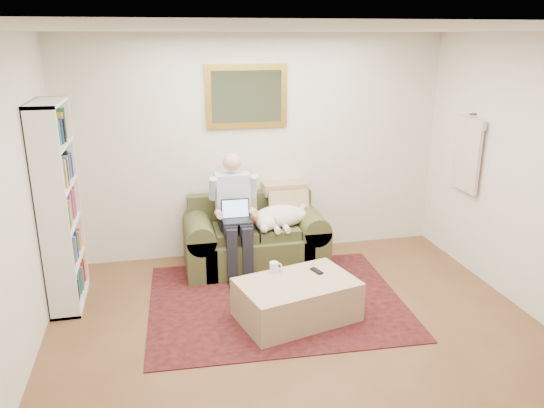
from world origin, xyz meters
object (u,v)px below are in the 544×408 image
object	(u,v)px
ottoman	(297,300)
bookshelf	(59,207)
sleeping_dog	(281,216)
coffee_mug	(274,267)
sofa	(255,243)
seated_man	(235,216)
laptop	(236,215)

from	to	relation	value
ottoman	bookshelf	xyz separation A→B (m)	(-2.14, 0.83, 0.81)
sleeping_dog	coffee_mug	distance (m)	1.03
sofa	seated_man	world-z (taller)	seated_man
sleeping_dog	coffee_mug	world-z (taller)	sleeping_dog
bookshelf	laptop	bearing A→B (deg)	8.28
sofa	seated_man	xyz separation A→B (m)	(-0.24, -0.15, 0.40)
laptop	ottoman	xyz separation A→B (m)	(0.40, -1.08, -0.51)
seated_man	bookshelf	distance (m)	1.80
sleeping_dog	ottoman	distance (m)	1.29
laptop	coffee_mug	distance (m)	0.91
sofa	laptop	bearing A→B (deg)	-138.98
sofa	bookshelf	distance (m)	2.16
sofa	sleeping_dog	world-z (taller)	sofa
laptop	coffee_mug	world-z (taller)	laptop
sofa	coffee_mug	bearing A→B (deg)	-90.41
sofa	bookshelf	xyz separation A→B (m)	(-1.98, -0.46, 0.72)
coffee_mug	sofa	bearing A→B (deg)	89.59
sleeping_dog	ottoman	xyz separation A→B (m)	(-0.13, -1.21, -0.42)
sleeping_dog	bookshelf	xyz separation A→B (m)	(-2.27, -0.38, 0.39)
ottoman	coffee_mug	size ratio (longest dim) A/B	10.67
sofa	sleeping_dog	xyz separation A→B (m)	(0.29, -0.08, 0.33)
sofa	bookshelf	bearing A→B (deg)	-166.89
seated_man	sleeping_dog	xyz separation A→B (m)	(0.53, 0.07, -0.06)
ottoman	bookshelf	world-z (taller)	bookshelf
laptop	sleeping_dog	distance (m)	0.55
seated_man	coffee_mug	xyz separation A→B (m)	(0.23, -0.90, -0.23)
ottoman	seated_man	bearing A→B (deg)	109.10
seated_man	ottoman	distance (m)	1.30
seated_man	sleeping_dog	world-z (taller)	seated_man
seated_man	laptop	xyz separation A→B (m)	(0.00, -0.06, 0.03)
seated_man	laptop	size ratio (longest dim) A/B	4.33
laptop	sleeping_dog	world-z (taller)	laptop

